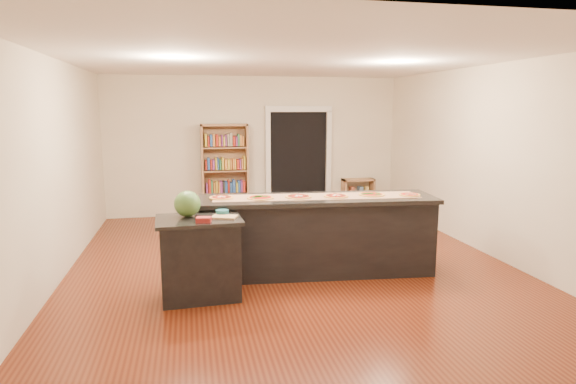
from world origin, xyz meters
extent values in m
cube|color=beige|center=(0.00, 0.00, 1.40)|extent=(6.00, 7.00, 2.80)
cube|color=#602410|center=(0.00, 0.00, 0.00)|extent=(6.00, 7.00, 0.01)
cube|color=white|center=(0.00, 0.00, 2.80)|extent=(6.00, 7.00, 0.01)
cube|color=black|center=(0.90, 3.48, 1.05)|extent=(1.20, 0.02, 2.10)
cube|color=silver|center=(0.25, 3.44, 1.05)|extent=(0.10, 0.08, 2.10)
cube|color=silver|center=(1.55, 3.44, 1.05)|extent=(0.10, 0.08, 2.10)
cube|color=silver|center=(0.90, 3.44, 2.15)|extent=(1.40, 0.08, 0.12)
cube|color=black|center=(0.27, -0.37, 0.48)|extent=(3.02, 0.75, 0.97)
cube|color=black|center=(0.27, -0.37, 1.00)|extent=(3.10, 0.84, 0.05)
cube|color=black|center=(-1.27, -0.93, 0.45)|extent=(0.87, 0.61, 0.90)
cube|color=black|center=(-1.27, -0.93, 0.92)|extent=(0.95, 0.69, 0.04)
cube|color=#A57850|center=(-0.65, 3.28, 0.93)|extent=(0.93, 0.33, 1.86)
cube|color=#A57850|center=(2.18, 3.31, 0.34)|extent=(0.68, 0.29, 0.68)
cylinder|color=#69BFEA|center=(-0.18, 3.19, 0.17)|extent=(0.24, 0.24, 0.35)
cube|color=#A27553|center=(0.27, -0.35, 1.03)|extent=(2.72, 0.72, 0.00)
sphere|color=#144214|center=(-1.39, -0.84, 1.09)|extent=(0.30, 0.30, 0.30)
cube|color=tan|center=(-0.98, -0.97, 0.95)|extent=(0.33, 0.27, 0.02)
cube|color=maroon|center=(-1.22, -1.15, 0.97)|extent=(0.18, 0.14, 0.06)
cylinder|color=#195966|center=(-1.00, -0.82, 0.97)|extent=(0.15, 0.15, 0.06)
cylinder|color=tan|center=(-0.96, -0.23, 1.04)|extent=(0.30, 0.30, 0.02)
cylinder|color=#A5190C|center=(-0.96, -0.23, 1.04)|extent=(0.25, 0.25, 0.00)
cylinder|color=tan|center=(-0.48, -0.34, 1.04)|extent=(0.33, 0.33, 0.02)
cylinder|color=#A5190C|center=(-0.48, -0.34, 1.04)|extent=(0.27, 0.27, 0.00)
cylinder|color=tan|center=(0.02, -0.36, 1.04)|extent=(0.34, 0.34, 0.02)
cylinder|color=#A5190C|center=(0.02, -0.36, 1.04)|extent=(0.28, 0.28, 0.00)
cylinder|color=tan|center=(0.51, -0.42, 1.04)|extent=(0.31, 0.31, 0.02)
cylinder|color=#A5190C|center=(0.51, -0.42, 1.04)|extent=(0.25, 0.25, 0.00)
cylinder|color=tan|center=(1.01, -0.41, 1.04)|extent=(0.36, 0.36, 0.02)
cylinder|color=#A5190C|center=(1.01, -0.41, 1.04)|extent=(0.29, 0.29, 0.00)
cylinder|color=tan|center=(1.50, -0.53, 1.04)|extent=(0.29, 0.29, 0.02)
cylinder|color=#A5190C|center=(1.50, -0.53, 1.04)|extent=(0.24, 0.24, 0.00)
camera|label=1|loc=(-1.36, -6.34, 2.17)|focal=30.00mm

